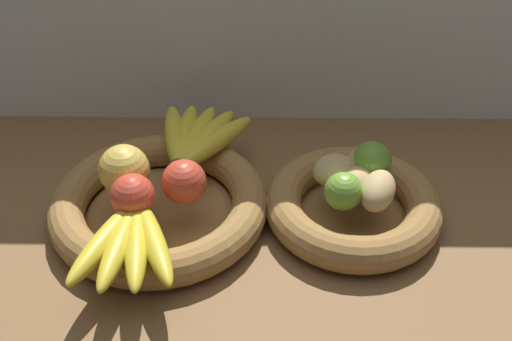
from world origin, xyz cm
name	(u,v)px	position (x,y,z in cm)	size (l,w,h in cm)	color
ground_plane	(266,220)	(0.00, 0.00, -1.50)	(140.00, 90.00, 3.00)	brown
fruit_bowl_left	(159,205)	(-17.10, -1.25, 2.69)	(34.75, 34.75, 5.73)	olive
fruit_bowl_right	(353,206)	(13.76, -1.25, 2.70)	(28.07, 28.07, 5.73)	olive
apple_golden_left	(124,170)	(-21.83, -1.22, 9.70)	(7.93, 7.93, 7.93)	gold
apple_red_right	(184,182)	(-12.51, -3.33, 9.14)	(6.82, 6.82, 6.82)	#CC422D
apple_red_front	(133,196)	(-19.75, -6.65, 9.07)	(6.68, 6.68, 6.68)	#CC422D
banana_bunch_front	(129,240)	(-19.22, -14.18, 7.35)	(16.31, 19.92, 3.24)	gold
banana_bunch_back	(195,138)	(-12.10, 10.65, 7.41)	(17.27, 19.86, 3.36)	gold
potato_oblong	(333,170)	(10.49, 1.29, 7.96)	(7.10, 5.94, 4.46)	tan
potato_small	(378,191)	(16.66, -4.15, 8.30)	(8.32, 5.08, 5.14)	tan
potato_back	(365,163)	(15.57, 2.75, 8.31)	(6.12, 5.94, 5.16)	tan
potato_large	(356,181)	(13.76, -1.25, 7.81)	(6.08, 4.93, 4.15)	tan
lime_near	(343,191)	(11.41, -4.76, 8.64)	(5.82, 5.82, 5.82)	#6B9E33
lime_far	(371,161)	(16.50, 2.27, 8.95)	(6.44, 6.44, 6.44)	olive
chili_pepper	(370,194)	(15.88, -2.91, 6.58)	(1.70, 1.70, 11.02)	red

